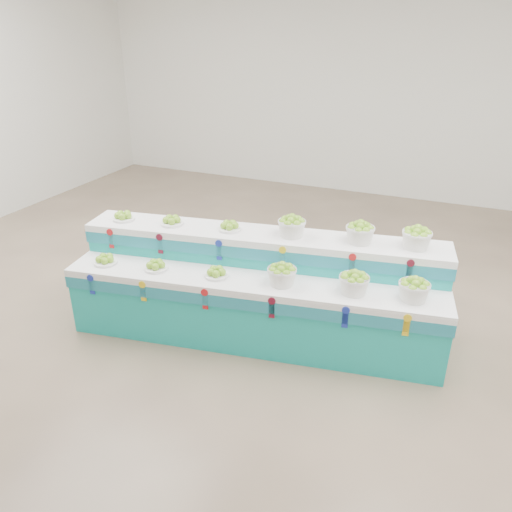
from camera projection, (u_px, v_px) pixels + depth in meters
name	position (u px, v px, depth m)	size (l,w,h in m)	color
ground	(243.00, 323.00, 5.38)	(10.00, 10.00, 0.00)	brown
back_wall	(361.00, 80.00, 8.68)	(10.00, 10.00, 0.00)	silver
display_stand	(256.00, 289.00, 5.01)	(3.68, 0.95, 1.02)	#18A7A1
plate_lower_left	(105.00, 259.00, 5.03)	(0.24, 0.24, 0.10)	white
plate_lower_mid	(156.00, 265.00, 4.91)	(0.24, 0.24, 0.10)	white
plate_lower_right	(216.00, 272.00, 4.78)	(0.24, 0.24, 0.10)	white
basket_lower_left	(282.00, 274.00, 4.61)	(0.27, 0.27, 0.21)	silver
basket_lower_mid	(354.00, 282.00, 4.47)	(0.27, 0.27, 0.21)	silver
basket_lower_right	(414.00, 289.00, 4.36)	(0.27, 0.27, 0.21)	silver
plate_upper_left	(123.00, 215.00, 5.31)	(0.24, 0.24, 0.10)	white
plate_upper_mid	(172.00, 220.00, 5.19)	(0.24, 0.24, 0.10)	white
plate_upper_right	(230.00, 225.00, 5.05)	(0.24, 0.24, 0.10)	white
basket_upper_left	(292.00, 226.00, 4.89)	(0.27, 0.27, 0.21)	silver
basket_upper_mid	(360.00, 232.00, 4.74)	(0.27, 0.27, 0.21)	silver
basket_upper_right	(417.00, 238.00, 4.63)	(0.27, 0.27, 0.21)	silver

